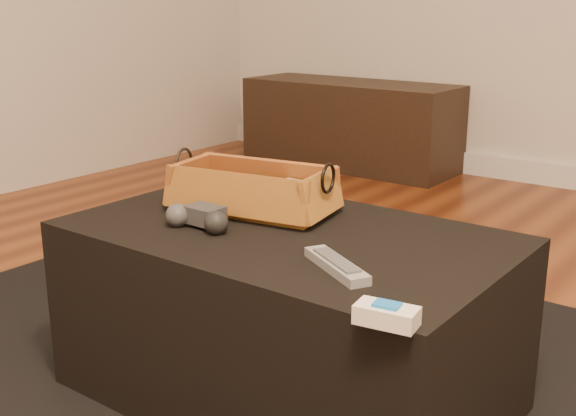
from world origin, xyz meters
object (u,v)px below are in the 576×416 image
Objects in this scene: ottoman at (286,315)px; silver_remote at (336,265)px; media_cabinet at (350,124)px; wicker_basket at (253,193)px; game_controller at (200,217)px; tv_remote at (243,202)px; cream_gadget at (387,315)px.

silver_remote is at bearing -32.02° from ottoman.
media_cabinet is 2.87× the size of wicker_basket.
silver_remote is at bearing -4.88° from game_controller.
ottoman is 0.30m from tv_remote.
cream_gadget is at bearing -32.33° from wicker_basket.
media_cabinet is 1.24× the size of ottoman.
tv_remote is at bearing 94.10° from game_controller.
cream_gadget reaches higher than silver_remote.
ottoman is at bearing 34.16° from game_controller.
silver_remote is 0.25m from cream_gadget.
game_controller is 0.62m from cream_gadget.
cream_gadget is at bearing -17.68° from game_controller.
silver_remote reaches higher than ottoman.
silver_remote is 1.80× the size of cream_gadget.
silver_remote is (0.39, -0.03, -0.02)m from game_controller.
ottoman is at bearing 145.07° from cream_gadget.
tv_remote is (1.09, -2.23, 0.21)m from media_cabinet.
silver_remote is (1.50, -2.43, 0.20)m from media_cabinet.
game_controller is 0.88× the size of silver_remote.
tv_remote is at bearing -133.05° from wicker_basket.
tv_remote reaches higher than ottoman.
ottoman is 2.30× the size of wicker_basket.
cream_gadget is at bearing -56.77° from media_cabinet.
game_controller is 1.59× the size of cream_gadget.
wicker_basket reaches higher than tv_remote.
ottoman is 0.35m from silver_remote.
cream_gadget is (0.20, -0.15, 0.01)m from silver_remote.
media_cabinet is 2.65m from game_controller.
game_controller is at bearing 175.12° from silver_remote.
tv_remote is 0.03m from wicker_basket.
media_cabinet reaches higher than cream_gadget.
tv_remote is 1.10× the size of silver_remote.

